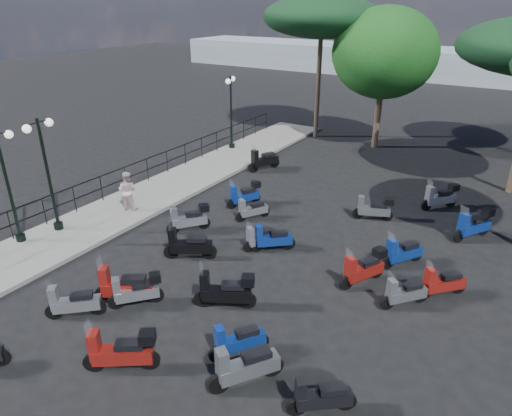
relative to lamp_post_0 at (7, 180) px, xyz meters
The scene contains 32 objects.
ground 8.07m from the lamp_post_0, 14.39° to the left, with size 120.00×120.00×0.00m, color black.
sidewalk 5.54m from the lamp_post_0, 79.06° to the left, with size 3.00×30.00×0.15m, color slate.
railing 4.98m from the lamp_post_0, 94.26° to the left, with size 0.04×26.04×1.10m.
lamp_post_0 is the anchor object (origin of this frame).
lamp_post_1 1.36m from the lamp_post_0, 75.28° to the left, with size 0.44×1.23×4.22m.
lamp_post_2 13.21m from the lamp_post_0, 89.97° to the left, with size 0.59×1.15×4.09m.
pedestrian_far 4.46m from the lamp_post_0, 72.36° to the left, with size 0.79×0.61×1.61m, color #C8AAAD.
scooter_1 5.70m from the lamp_post_0, 18.13° to the right, with size 1.27×1.16×1.29m.
scooter_2 6.09m from the lamp_post_0, ahead, with size 1.62×1.14×1.48m.
scooter_3 6.54m from the lamp_post_0, 23.04° to the left, with size 1.59×1.07×1.44m.
scooter_4 6.30m from the lamp_post_0, 42.04° to the left, with size 1.16×1.42×1.34m.
scooter_5 11.90m from the lamp_post_0, 73.52° to the left, with size 0.96×1.75×1.48m.
scooter_8 6.47m from the lamp_post_0, ahead, with size 1.15×1.29×1.26m.
scooter_9 8.85m from the lamp_post_0, 30.23° to the left, with size 0.82×1.36×1.18m.
scooter_10 8.75m from the lamp_post_0, 45.87° to the left, with size 0.88×1.32×1.18m.
scooter_11 8.84m from the lamp_post_0, 55.07° to the left, with size 0.90×1.50×1.29m.
scooter_13 8.29m from the lamp_post_0, 16.97° to the right, with size 1.57×1.19×1.44m.
scooter_14 9.97m from the lamp_post_0, ahead, with size 1.01×1.35×1.26m.
scooter_15 8.63m from the lamp_post_0, ahead, with size 1.64×1.05×1.43m.
scooter_16 9.22m from the lamp_post_0, 29.38° to the left, with size 1.27×1.11×1.27m.
scooter_17 13.39m from the lamp_post_0, 40.80° to the left, with size 1.49×0.83×1.26m.
scooter_20 10.65m from the lamp_post_0, ahead, with size 1.16×1.58×1.47m.
scooter_21 13.31m from the lamp_post_0, 16.18° to the left, with size 1.07×1.24×1.23m.
scooter_22 12.14m from the lamp_post_0, 20.26° to the left, with size 0.99×1.60×1.38m.
scooter_23 16.49m from the lamp_post_0, 33.70° to the left, with size 1.11×1.59×1.42m.
scooter_26 12.39m from the lamp_post_0, ahead, with size 1.24×1.05×1.22m.
scooter_27 14.39m from the lamp_post_0, 19.40° to the left, with size 1.18×1.25×1.29m.
scooter_28 13.45m from the lamp_post_0, 26.02° to the left, with size 1.02×1.47×1.34m.
scooter_29 16.51m from the lamp_post_0, 42.89° to the left, with size 1.23×1.39×1.35m.
broadleaf_tree 19.65m from the lamp_post_0, 69.43° to the left, with size 5.77×5.77×7.78m.
pine_2 19.19m from the lamp_post_0, 81.12° to the left, with size 6.88×6.88×8.28m.
distant_hills 47.51m from the lamp_post_0, 80.98° to the left, with size 70.00×8.00×3.00m, color gray.
Camera 1 is at (7.33, -9.59, 8.07)m, focal length 32.00 mm.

